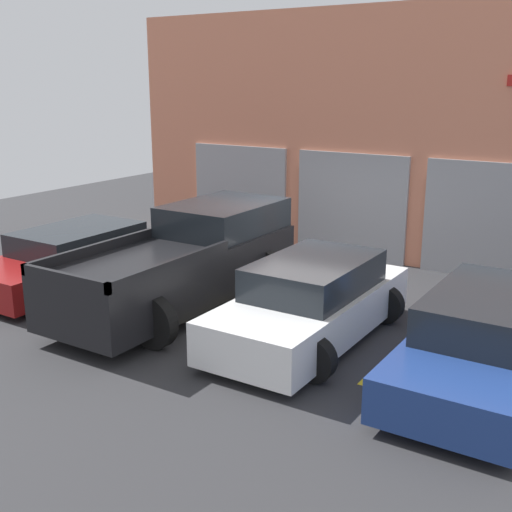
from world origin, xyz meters
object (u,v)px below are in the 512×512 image
object	(u,v)px
pickup_truck	(187,261)
sedan_white	(312,302)
van_right	(76,258)
sedan_side	(486,339)

from	to	relation	value
pickup_truck	sedan_white	size ratio (longest dim) A/B	1.24
sedan_white	van_right	world-z (taller)	sedan_white
sedan_side	sedan_white	bearing A→B (deg)	-179.90
pickup_truck	van_right	size ratio (longest dim) A/B	1.20
sedan_white	sedan_side	bearing A→B (deg)	0.10
pickup_truck	sedan_side	size ratio (longest dim) A/B	1.16
pickup_truck	sedan_side	bearing A→B (deg)	-2.45
van_right	pickup_truck	bearing A→B (deg)	4.96
pickup_truck	van_right	world-z (taller)	pickup_truck
pickup_truck	sedan_side	xyz separation A→B (m)	(5.52, -0.24, -0.25)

